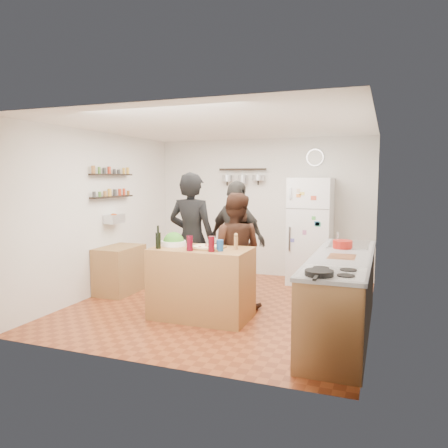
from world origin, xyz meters
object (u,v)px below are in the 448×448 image
at_px(salad_bowl, 174,243).
at_px(person_center, 235,251).
at_px(person_back, 237,240).
at_px(fridge, 310,231).
at_px(skillet, 319,273).
at_px(pepper_mill, 236,243).
at_px(person_left, 192,239).
at_px(salt_canister, 220,245).
at_px(prep_island, 202,283).
at_px(side_table, 120,270).
at_px(wine_bottle, 158,241).
at_px(red_bowl, 343,244).
at_px(counter_run, 341,295).
at_px(wall_clock, 315,157).

height_order(salad_bowl, person_center, person_center).
relative_size(person_back, fridge, 0.98).
xyz_separation_m(person_center, skillet, (1.39, -1.65, 0.15)).
xyz_separation_m(pepper_mill, person_left, (-0.81, 0.43, -0.05)).
xyz_separation_m(salad_bowl, salt_canister, (0.72, -0.17, 0.04)).
height_order(prep_island, side_table, prep_island).
relative_size(wine_bottle, red_bowl, 0.84).
distance_m(red_bowl, fridge, 1.93).
height_order(person_left, counter_run, person_left).
distance_m(person_center, skillet, 2.16).
bearing_deg(person_center, counter_run, 155.92).
xyz_separation_m(salad_bowl, wall_clock, (1.41, 2.63, 1.21)).
distance_m(wine_bottle, person_center, 1.10).
bearing_deg(red_bowl, side_table, 177.93).
xyz_separation_m(pepper_mill, person_back, (-0.32, 0.98, -0.11)).
bearing_deg(counter_run, pepper_mill, -179.82).
distance_m(pepper_mill, person_left, 0.92).
bearing_deg(person_left, salad_bowl, 83.10).
height_order(person_left, red_bowl, person_left).
bearing_deg(counter_run, red_bowl, 95.72).
relative_size(person_left, fridge, 1.04).
relative_size(red_bowl, fridge, 0.13).
relative_size(salad_bowl, pepper_mill, 2.01).
relative_size(red_bowl, wall_clock, 0.81).
height_order(person_left, skillet, person_left).
bearing_deg(person_back, wine_bottle, 86.24).
distance_m(counter_run, skillet, 1.26).
distance_m(prep_island, side_table, 1.83).
distance_m(red_bowl, wall_clock, 2.53).
distance_m(prep_island, fridge, 2.59).
bearing_deg(red_bowl, salt_canister, -154.24).
bearing_deg(side_table, fridge, 31.96).
xyz_separation_m(salad_bowl, person_back, (0.55, 0.98, -0.06)).
height_order(skillet, wall_clock, wall_clock).
xyz_separation_m(pepper_mill, red_bowl, (1.24, 0.50, -0.02)).
height_order(wine_bottle, skillet, wine_bottle).
relative_size(prep_island, skillet, 4.79).
relative_size(fridge, side_table, 2.25).
distance_m(fridge, side_table, 3.22).
relative_size(prep_island, salt_canister, 8.98).
relative_size(salad_bowl, salt_canister, 2.36).
relative_size(skillet, wall_clock, 0.87).
bearing_deg(skillet, red_bowl, 88.26).
height_order(person_left, fridge, person_left).
xyz_separation_m(person_back, wall_clock, (0.87, 1.66, 1.27)).
distance_m(wine_bottle, counter_run, 2.33).
relative_size(person_center, person_back, 0.91).
bearing_deg(person_left, skillet, 143.13).
bearing_deg(pepper_mill, salt_canister, -131.42).
relative_size(skillet, red_bowl, 1.08).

